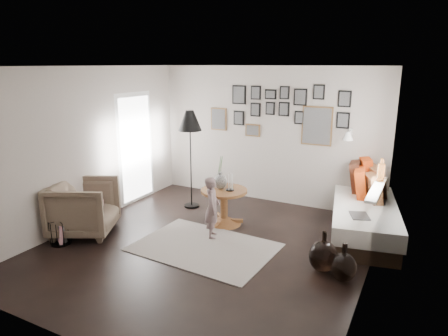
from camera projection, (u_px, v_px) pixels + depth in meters
The scene contains 23 objects.
ground at pixel (205, 247), 5.92m from camera, with size 4.80×4.80×0.00m, color black.
wall_back at pixel (267, 135), 7.65m from camera, with size 4.50×4.50×0.00m, color #A99E94.
wall_front at pixel (68, 219), 3.53m from camera, with size 4.50×4.50×0.00m, color #A99E94.
wall_left at pixel (87, 147), 6.59m from camera, with size 4.80×4.80×0.00m, color #A99E94.
wall_right at pixel (373, 183), 4.59m from camera, with size 4.80×4.80×0.00m, color #A99E94.
ceiling at pixel (203, 66), 5.26m from camera, with size 4.80×4.80×0.00m, color white.
door_left at pixel (136, 148), 7.68m from camera, with size 0.00×2.14×2.14m.
window_right at pixel (378, 183), 5.86m from camera, with size 0.15×1.32×1.30m.
gallery_wall at pixel (282, 113), 7.39m from camera, with size 2.74×0.03×1.08m.
wall_sconce at pixel (348, 136), 6.69m from camera, with size 0.18×0.36×0.16m.
rug at pixel (204, 247), 5.89m from camera, with size 1.99×1.40×0.01m, color beige.
pedestal_table at pixel (224, 208), 6.70m from camera, with size 0.78×0.78×0.61m.
vase at pixel (220, 179), 6.63m from camera, with size 0.22×0.22×0.55m.
candles at pixel (230, 182), 6.54m from camera, with size 0.13×0.13×0.29m.
daybed at pixel (366, 212), 6.36m from camera, with size 1.35×2.36×1.09m.
magazine_on_daybed at pixel (360, 216), 5.75m from camera, with size 0.24×0.33×0.02m, color black.
armchair at pixel (84, 208), 6.30m from camera, with size 0.92×0.95×0.86m, color brown.
armchair_cushion at pixel (87, 204), 6.32m from camera, with size 0.39×0.39×0.10m, color silver.
floor_lamp at pixel (190, 124), 7.20m from camera, with size 0.43×0.43×1.82m.
magazine_basket at pixel (60, 232), 5.99m from camera, with size 0.38×0.38×0.36m.
demijohn_large at pixel (323, 256), 5.17m from camera, with size 0.37×0.37×0.56m.
demijohn_small at pixel (343, 267), 4.95m from camera, with size 0.33×0.33×0.51m.
child at pixel (212, 208), 6.14m from camera, with size 0.36×0.23×0.97m, color #6C5555.
Camera 1 is at (2.75, -4.69, 2.63)m, focal length 32.00 mm.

